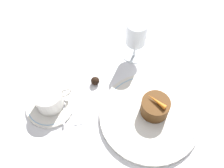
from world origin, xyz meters
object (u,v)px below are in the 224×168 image
at_px(dinner_plate, 150,116).
at_px(wine_glass, 136,36).
at_px(coffee_cup, 49,99).
at_px(dessert_cake, 155,107).
at_px(fork, 80,134).

xyz_separation_m(dinner_plate, wine_glass, (0.06, 0.21, 0.08)).
xyz_separation_m(coffee_cup, dessert_cake, (0.25, -0.14, -0.00)).
bearing_deg(dessert_cake, fork, 172.91).
bearing_deg(wine_glass, fork, -144.33).
bearing_deg(coffee_cup, dinner_plate, -31.80).
bearing_deg(wine_glass, dinner_plate, -105.61).
relative_size(dinner_plate, wine_glass, 1.98).
bearing_deg(coffee_cup, fork, -69.23).
relative_size(wine_glass, dessert_cake, 1.81).
height_order(coffee_cup, fork, coffee_cup).
distance_m(wine_glass, dessert_cake, 0.22).
distance_m(wine_glass, fork, 0.32).
distance_m(dinner_plate, wine_glass, 0.24).
relative_size(coffee_cup, fork, 0.53).
xyz_separation_m(wine_glass, dessert_cake, (-0.04, -0.21, -0.05)).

